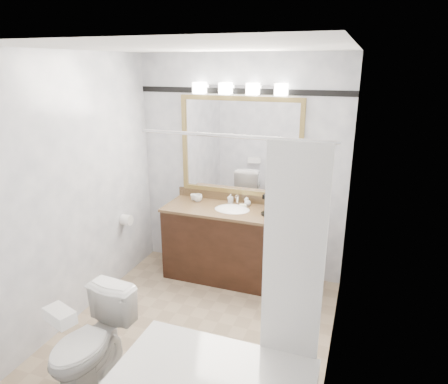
{
  "coord_description": "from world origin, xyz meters",
  "views": [
    {
      "loc": [
        1.31,
        -2.9,
        2.39
      ],
      "look_at": [
        0.14,
        0.35,
        1.27
      ],
      "focal_mm": 32.0,
      "sensor_mm": 36.0,
      "label": 1
    }
  ],
  "objects": [
    {
      "name": "mirror",
      "position": [
        0.0,
        1.28,
        1.5
      ],
      "size": [
        1.4,
        0.04,
        1.1
      ],
      "color": "#9A8145",
      "rests_on": "room"
    },
    {
      "name": "soap_bar",
      "position": [
        0.09,
        1.13,
        0.86
      ],
      "size": [
        0.09,
        0.06,
        0.03
      ],
      "primitive_type": "cube",
      "rotation": [
        0.0,
        0.0,
        0.19
      ],
      "color": "beige",
      "rests_on": "vanity"
    },
    {
      "name": "room",
      "position": [
        0.0,
        0.0,
        1.25
      ],
      "size": [
        2.42,
        2.62,
        2.52
      ],
      "color": "tan",
      "rests_on": "ground"
    },
    {
      "name": "soap_bottle_a",
      "position": [
        -0.08,
        1.21,
        0.9
      ],
      "size": [
        0.05,
        0.05,
        0.11
      ],
      "primitive_type": "imported",
      "rotation": [
        0.0,
        0.0,
        -0.09
      ],
      "color": "white",
      "rests_on": "vanity"
    },
    {
      "name": "coffee_maker",
      "position": [
        0.43,
        1.04,
        1.02
      ],
      "size": [
        0.17,
        0.21,
        0.32
      ],
      "rotation": [
        0.0,
        0.0,
        -0.32
      ],
      "color": "black",
      "rests_on": "vanity"
    },
    {
      "name": "tp_roll",
      "position": [
        -1.14,
        0.66,
        0.7
      ],
      "size": [
        0.11,
        0.12,
        0.12
      ],
      "primitive_type": "cylinder",
      "rotation": [
        0.0,
        1.57,
        0.0
      ],
      "color": "white",
      "rests_on": "room"
    },
    {
      "name": "vanity",
      "position": [
        0.0,
        1.02,
        0.44
      ],
      "size": [
        1.53,
        0.58,
        0.97
      ],
      "color": "black",
      "rests_on": "ground"
    },
    {
      "name": "accent_stripe",
      "position": [
        0.0,
        1.29,
        2.1
      ],
      "size": [
        2.4,
        0.01,
        0.06
      ],
      "primitive_type": "cube",
      "color": "black",
      "rests_on": "room"
    },
    {
      "name": "toilet",
      "position": [
        -0.5,
        -0.87,
        0.36
      ],
      "size": [
        0.47,
        0.75,
        0.73
      ],
      "primitive_type": "imported",
      "rotation": [
        0.0,
        0.0,
        -0.1
      ],
      "color": "white",
      "rests_on": "ground"
    },
    {
      "name": "tissue_box",
      "position": [
        -0.5,
        -1.12,
        0.77
      ],
      "size": [
        0.25,
        0.19,
        0.09
      ],
      "primitive_type": "cube",
      "rotation": [
        0.0,
        0.0,
        -0.32
      ],
      "color": "white",
      "rests_on": "toilet"
    },
    {
      "name": "cup_left",
      "position": [
        -0.46,
        1.13,
        0.89
      ],
      "size": [
        0.11,
        0.11,
        0.08
      ],
      "primitive_type": "imported",
      "rotation": [
        0.0,
        0.0,
        -0.0
      ],
      "color": "white",
      "rests_on": "vanity"
    },
    {
      "name": "soap_bottle_b",
      "position": [
        0.13,
        1.18,
        0.9
      ],
      "size": [
        0.09,
        0.09,
        0.09
      ],
      "primitive_type": "imported",
      "rotation": [
        0.0,
        0.0,
        0.28
      ],
      "color": "white",
      "rests_on": "vanity"
    },
    {
      "name": "vanity_light_bar",
      "position": [
        0.0,
        1.23,
        2.13
      ],
      "size": [
        1.02,
        0.14,
        0.12
      ],
      "color": "silver",
      "rests_on": "room"
    },
    {
      "name": "cup_right",
      "position": [
        -0.53,
        1.16,
        0.88
      ],
      "size": [
        0.09,
        0.09,
        0.07
      ],
      "primitive_type": "imported",
      "rotation": [
        0.0,
        0.0,
        -0.2
      ],
      "color": "white",
      "rests_on": "vanity"
    }
  ]
}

